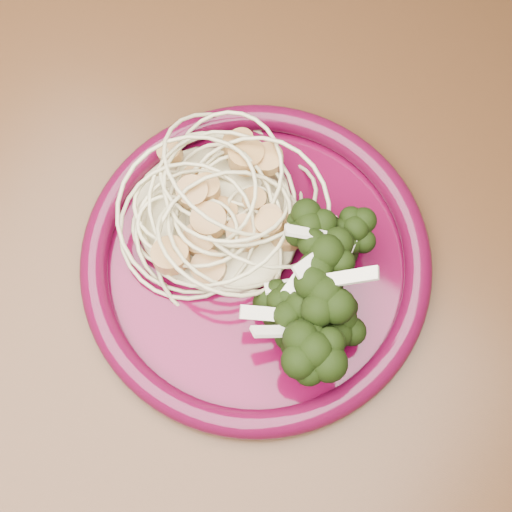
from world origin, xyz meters
The scene contains 6 objects.
dining_table centered at (0.00, 0.00, 0.65)m, with size 1.20×0.80×0.75m.
dinner_plate centered at (-0.07, 0.00, 0.76)m, with size 0.34×0.34×0.02m.
spaghetti_pile centered at (-0.12, 0.01, 0.77)m, with size 0.14×0.12×0.03m, color #C5BC8F.
scallop_cluster centered at (-0.12, 0.01, 0.81)m, with size 0.14×0.14×0.05m, color #B7874B, non-canonical shape.
broccoli_pile centered at (-0.02, -0.02, 0.78)m, with size 0.09×0.14×0.05m, color black.
onion_garnish centered at (-0.02, -0.02, 0.81)m, with size 0.06×0.09×0.05m, color silver, non-canonical shape.
Camera 1 is at (0.03, -0.16, 1.29)m, focal length 50.00 mm.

